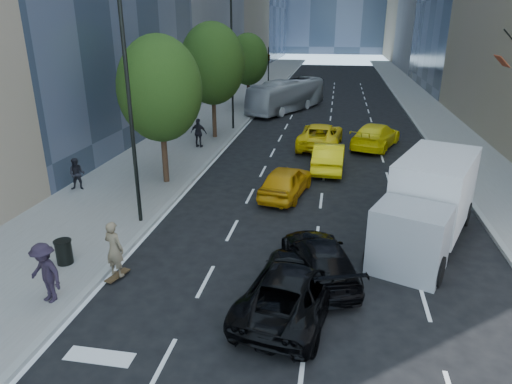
% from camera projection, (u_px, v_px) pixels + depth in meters
% --- Properties ---
extents(ground, '(160.00, 160.00, 0.00)m').
position_uv_depth(ground, '(280.00, 288.00, 14.80)').
color(ground, black).
rests_on(ground, ground).
extents(sidewalk_left, '(6.00, 120.00, 0.15)m').
position_uv_depth(sidewalk_left, '(226.00, 110.00, 43.87)').
color(sidewalk_left, slate).
rests_on(sidewalk_left, ground).
extents(sidewalk_right, '(4.00, 120.00, 0.15)m').
position_uv_depth(sidewalk_right, '(433.00, 117.00, 40.79)').
color(sidewalk_right, slate).
rests_on(sidewalk_right, ground).
extents(lamp_near, '(2.13, 0.22, 10.00)m').
position_uv_depth(lamp_near, '(132.00, 86.00, 17.46)').
color(lamp_near, black).
rests_on(lamp_near, sidewalk_left).
extents(lamp_far, '(2.13, 0.22, 10.00)m').
position_uv_depth(lamp_far, '(234.00, 54.00, 34.04)').
color(lamp_far, black).
rests_on(lamp_far, sidewalk_left).
extents(tree_near, '(4.20, 4.20, 7.46)m').
position_uv_depth(tree_near, '(160.00, 89.00, 22.50)').
color(tree_near, '#301E12').
rests_on(tree_near, sidewalk_left).
extents(tree_mid, '(4.50, 4.50, 7.99)m').
position_uv_depth(tree_mid, '(213.00, 64.00, 31.59)').
color(tree_mid, '#301E12').
rests_on(tree_mid, sidewalk_left).
extents(tree_far, '(3.90, 3.90, 6.92)m').
position_uv_depth(tree_far, '(248.00, 59.00, 43.82)').
color(tree_far, '#301E12').
rests_on(tree_far, sidewalk_left).
extents(traffic_signal, '(2.48, 0.53, 5.20)m').
position_uv_depth(traffic_signal, '(269.00, 57.00, 51.20)').
color(traffic_signal, black).
rests_on(traffic_signal, sidewalk_left).
extents(skateboarder, '(0.81, 0.65, 1.95)m').
position_uv_depth(skateboarder, '(115.00, 253.00, 15.03)').
color(skateboarder, '#726147').
rests_on(skateboarder, ground).
extents(black_sedan_lincoln, '(3.39, 5.62, 1.46)m').
position_uv_depth(black_sedan_lincoln, '(293.00, 287.00, 13.54)').
color(black_sedan_lincoln, black).
rests_on(black_sedan_lincoln, ground).
extents(black_sedan_mercedes, '(3.27, 5.06, 1.36)m').
position_uv_depth(black_sedan_mercedes, '(320.00, 258.00, 15.28)').
color(black_sedan_mercedes, black).
rests_on(black_sedan_mercedes, ground).
extents(taxi_a, '(2.55, 4.72, 1.52)m').
position_uv_depth(taxi_a, '(286.00, 181.00, 22.35)').
color(taxi_a, orange).
rests_on(taxi_a, ground).
extents(taxi_b, '(1.85, 4.89, 1.59)m').
position_uv_depth(taxi_b, '(329.00, 157.00, 26.26)').
color(taxi_b, yellow).
rests_on(taxi_b, ground).
extents(taxi_c, '(3.09, 6.03, 1.63)m').
position_uv_depth(taxi_c, '(320.00, 135.00, 31.01)').
color(taxi_c, yellow).
rests_on(taxi_c, ground).
extents(taxi_d, '(4.03, 6.09, 1.64)m').
position_uv_depth(taxi_d, '(376.00, 136.00, 30.93)').
color(taxi_d, '#FFE80D').
rests_on(taxi_d, ground).
extents(city_bus, '(6.59, 10.59, 2.93)m').
position_uv_depth(city_bus, '(287.00, 96.00, 43.15)').
color(city_bus, silver).
rests_on(city_bus, ground).
extents(box_truck, '(4.83, 7.26, 3.28)m').
position_uv_depth(box_truck, '(428.00, 202.00, 17.33)').
color(box_truck, silver).
rests_on(box_truck, ground).
extents(pedestrian_a, '(0.92, 0.80, 1.63)m').
position_uv_depth(pedestrian_a, '(77.00, 174.00, 22.74)').
color(pedestrian_a, black).
rests_on(pedestrian_a, sidewalk_left).
extents(pedestrian_b, '(1.18, 0.60, 1.94)m').
position_uv_depth(pedestrian_b, '(199.00, 133.00, 30.38)').
color(pedestrian_b, black).
rests_on(pedestrian_b, sidewalk_left).
extents(pedestrian_c, '(1.41, 1.10, 1.93)m').
position_uv_depth(pedestrian_c, '(45.00, 273.00, 13.57)').
color(pedestrian_c, black).
rests_on(pedestrian_c, sidewalk_left).
extents(trash_can, '(0.56, 0.56, 0.84)m').
position_uv_depth(trash_can, '(64.00, 252.00, 15.90)').
color(trash_can, black).
rests_on(trash_can, sidewalk_left).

